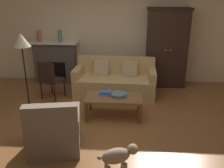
# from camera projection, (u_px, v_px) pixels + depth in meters

# --- Properties ---
(ground_plane) EXTENTS (9.60, 9.60, 0.00)m
(ground_plane) POSITION_uv_depth(u_px,v_px,m) (105.00, 124.00, 4.57)
(ground_plane) COLOR brown
(back_wall) EXTENTS (7.20, 0.10, 2.80)m
(back_wall) POSITION_uv_depth(u_px,v_px,m) (113.00, 30.00, 6.47)
(back_wall) COLOR beige
(back_wall) RESTS_ON ground
(fireplace) EXTENTS (1.26, 0.48, 1.12)m
(fireplace) POSITION_uv_depth(u_px,v_px,m) (56.00, 62.00, 6.61)
(fireplace) COLOR #4C4947
(fireplace) RESTS_ON ground
(armoire) EXTENTS (1.06, 0.57, 2.00)m
(armoire) POSITION_uv_depth(u_px,v_px,m) (166.00, 48.00, 6.22)
(armoire) COLOR black
(armoire) RESTS_ON ground
(couch) EXTENTS (1.95, 0.93, 0.86)m
(couch) POSITION_uv_depth(u_px,v_px,m) (115.00, 81.00, 5.87)
(couch) COLOR tan
(couch) RESTS_ON ground
(coffee_table) EXTENTS (1.10, 0.60, 0.42)m
(coffee_table) POSITION_uv_depth(u_px,v_px,m) (114.00, 99.00, 4.76)
(coffee_table) COLOR brown
(coffee_table) RESTS_ON ground
(fruit_bowl) EXTENTS (0.31, 0.31, 0.06)m
(fruit_bowl) POSITION_uv_depth(u_px,v_px,m) (118.00, 95.00, 4.75)
(fruit_bowl) COLOR slate
(fruit_bowl) RESTS_ON coffee_table
(book_stack) EXTENTS (0.26, 0.19, 0.07)m
(book_stack) POSITION_uv_depth(u_px,v_px,m) (105.00, 93.00, 4.82)
(book_stack) COLOR gray
(book_stack) RESTS_ON coffee_table
(mantel_vase_terracotta) EXTENTS (0.13, 0.13, 0.28)m
(mantel_vase_terracotta) POSITION_uv_depth(u_px,v_px,m) (39.00, 36.00, 6.38)
(mantel_vase_terracotta) COLOR #A86042
(mantel_vase_terracotta) RESTS_ON fireplace
(mantel_vase_jade) EXTENTS (0.10, 0.10, 0.30)m
(mantel_vase_jade) POSITION_uv_depth(u_px,v_px,m) (60.00, 36.00, 6.34)
(mantel_vase_jade) COLOR slate
(mantel_vase_jade) RESTS_ON fireplace
(armchair_near_left) EXTENTS (0.89, 0.89, 0.88)m
(armchair_near_left) POSITION_uv_depth(u_px,v_px,m) (55.00, 131.00, 3.74)
(armchair_near_left) COLOR #756656
(armchair_near_left) RESTS_ON ground
(side_chair_wooden) EXTENTS (0.57, 0.57, 0.90)m
(side_chair_wooden) POSITION_uv_depth(u_px,v_px,m) (50.00, 78.00, 5.51)
(side_chair_wooden) COLOR black
(side_chair_wooden) RESTS_ON ground
(floor_lamp) EXTENTS (0.36, 0.36, 1.60)m
(floor_lamp) POSITION_uv_depth(u_px,v_px,m) (22.00, 45.00, 4.72)
(floor_lamp) COLOR black
(floor_lamp) RESTS_ON ground
(dog) EXTENTS (0.55, 0.33, 0.39)m
(dog) POSITION_uv_depth(u_px,v_px,m) (118.00, 156.00, 3.29)
(dog) COLOR gray
(dog) RESTS_ON ground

